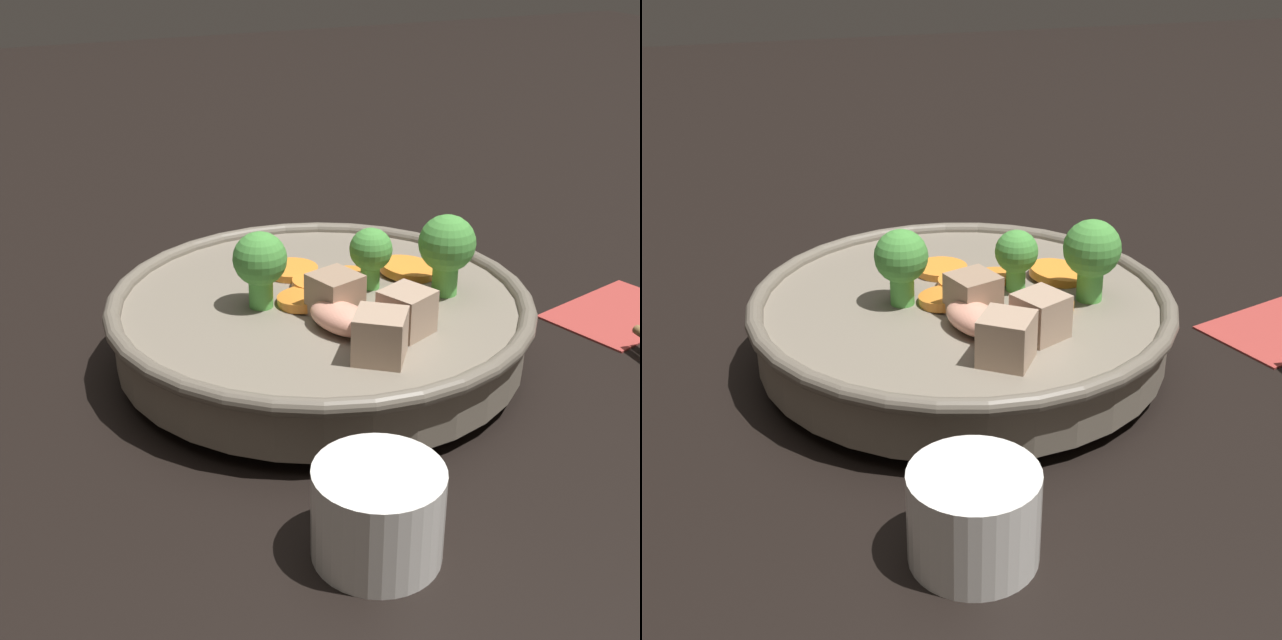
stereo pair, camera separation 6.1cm
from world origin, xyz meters
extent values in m
plane|color=black|center=(0.00, 0.00, 0.00)|extent=(3.00, 3.00, 0.00)
cylinder|color=slate|center=(0.00, 0.00, 0.01)|extent=(0.15, 0.15, 0.01)
cylinder|color=slate|center=(0.00, 0.00, 0.03)|extent=(0.28, 0.28, 0.04)
torus|color=#685F52|center=(0.00, 0.00, 0.05)|extent=(0.29, 0.29, 0.01)
cylinder|color=brown|center=(0.00, 0.00, 0.04)|extent=(0.27, 0.27, 0.02)
cylinder|color=orange|center=(-0.08, -0.02, 0.05)|extent=(0.05, 0.05, 0.01)
cylinder|color=orange|center=(0.01, 0.00, 0.05)|extent=(0.06, 0.06, 0.01)
cylinder|color=orange|center=(-0.01, -0.02, 0.05)|extent=(0.04, 0.04, 0.01)
cylinder|color=orange|center=(-0.05, 0.03, 0.05)|extent=(0.04, 0.04, 0.01)
cylinder|color=orange|center=(-0.03, -0.03, 0.05)|extent=(0.04, 0.04, 0.01)
cylinder|color=orange|center=(0.00, -0.05, 0.05)|extent=(0.05, 0.05, 0.01)
cylinder|color=#59B84C|center=(0.04, -0.01, 0.06)|extent=(0.02, 0.02, 0.02)
sphere|color=#47933D|center=(0.04, -0.01, 0.08)|extent=(0.04, 0.04, 0.04)
cylinder|color=#59B84C|center=(-0.04, -0.01, 0.06)|extent=(0.01, 0.01, 0.02)
sphere|color=#47933D|center=(-0.04, -0.01, 0.08)|extent=(0.03, 0.03, 0.03)
cylinder|color=#59B84C|center=(-0.08, 0.02, 0.06)|extent=(0.02, 0.02, 0.02)
sphere|color=#47933D|center=(-0.08, 0.02, 0.08)|extent=(0.04, 0.04, 0.04)
cube|color=tan|center=(0.00, 0.09, 0.06)|extent=(0.04, 0.04, 0.03)
cube|color=#9E7F66|center=(0.00, 0.02, 0.06)|extent=(0.04, 0.04, 0.03)
cube|color=tan|center=(-0.03, 0.07, 0.06)|extent=(0.04, 0.04, 0.03)
ellipsoid|color=#EA9E84|center=(0.01, 0.05, 0.06)|extent=(0.04, 0.06, 0.02)
cylinder|color=white|center=(0.05, 0.20, 0.03)|extent=(0.07, 0.07, 0.05)
cylinder|color=brown|center=(0.05, 0.20, 0.04)|extent=(0.06, 0.06, 0.00)
cube|color=#A33833|center=(-0.25, 0.02, 0.00)|extent=(0.13, 0.10, 0.00)
camera|label=1|loc=(0.22, 0.51, 0.30)|focal=50.00mm
camera|label=2|loc=(0.16, 0.53, 0.30)|focal=50.00mm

